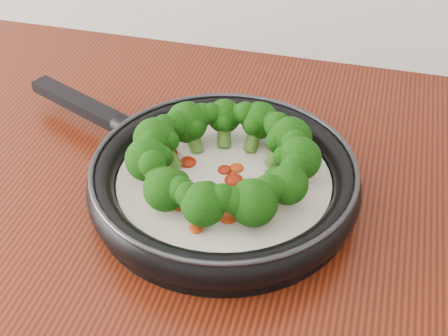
# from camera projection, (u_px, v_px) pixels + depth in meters

# --- Properties ---
(skillet) EXTENTS (0.54, 0.44, 0.10)m
(skillet) POSITION_uv_depth(u_px,v_px,m) (222.00, 175.00, 0.77)
(skillet) COLOR black
(skillet) RESTS_ON counter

